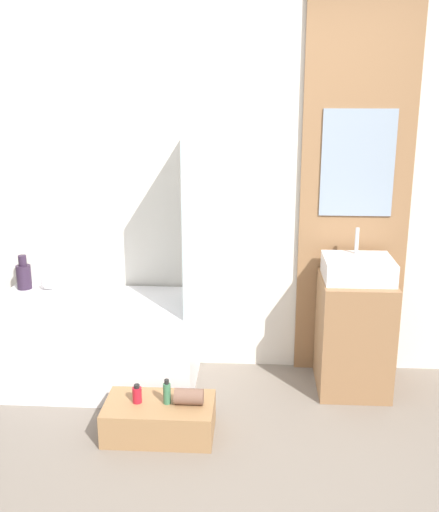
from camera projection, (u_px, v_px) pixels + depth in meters
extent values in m
cube|color=silver|center=(228.00, 180.00, 3.91)|extent=(4.20, 0.06, 2.60)
cube|color=#8E6642|center=(356.00, 182.00, 3.81)|extent=(0.70, 0.03, 2.60)
cube|color=#8C9EB2|center=(358.00, 163.00, 3.76)|extent=(0.46, 0.01, 0.67)
cube|color=white|center=(97.00, 343.00, 3.88)|extent=(1.27, 0.64, 0.57)
cube|color=silver|center=(95.00, 302.00, 3.80)|extent=(0.99, 0.45, 0.01)
cube|color=silver|center=(188.00, 218.00, 3.58)|extent=(0.01, 0.53, 1.11)
cube|color=#997047|center=(160.00, 418.00, 3.35)|extent=(0.61, 0.35, 0.19)
cube|color=#8E6642|center=(354.00, 334.00, 3.81)|extent=(0.44, 0.49, 0.74)
cube|color=white|center=(358.00, 269.00, 3.69)|extent=(0.42, 0.37, 0.14)
cylinder|color=silver|center=(357.00, 241.00, 3.75)|extent=(0.02, 0.02, 0.17)
cylinder|color=#2D1E33|center=(24.00, 277.00, 4.02)|extent=(0.10, 0.10, 0.16)
cylinder|color=#2D1E33|center=(22.00, 260.00, 3.99)|extent=(0.05, 0.05, 0.07)
sphere|color=white|center=(49.00, 281.00, 4.01)|extent=(0.11, 0.11, 0.11)
cylinder|color=#B21928|center=(137.00, 395.00, 3.32)|extent=(0.05, 0.05, 0.09)
cylinder|color=black|center=(137.00, 386.00, 3.30)|extent=(0.03, 0.03, 0.02)
cylinder|color=#38704C|center=(167.00, 394.00, 3.30)|extent=(0.04, 0.04, 0.12)
cylinder|color=black|center=(167.00, 382.00, 3.28)|extent=(0.03, 0.03, 0.03)
cylinder|color=brown|center=(189.00, 397.00, 3.30)|extent=(0.16, 0.09, 0.09)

